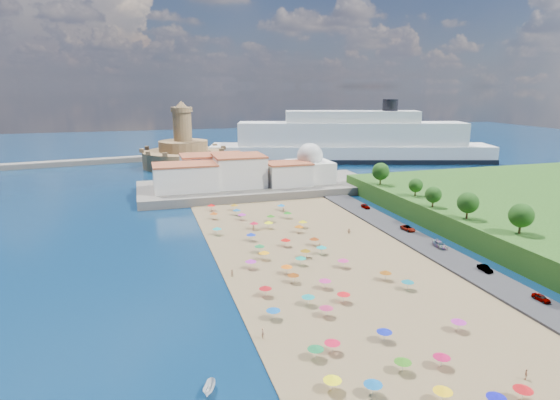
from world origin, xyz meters
name	(u,v)px	position (x,y,z in m)	size (l,w,h in m)	color
ground	(295,258)	(0.00, 0.00, 0.00)	(700.00, 700.00, 0.00)	#071938
terrace	(259,187)	(10.00, 73.00, 1.50)	(90.00, 36.00, 3.00)	#59544C
jetty	(191,175)	(-12.00, 108.00, 1.20)	(18.00, 70.00, 2.40)	#59544C
waterfront_buildings	(224,172)	(-3.05, 73.64, 7.88)	(57.00, 29.00, 11.00)	silver
domed_building	(310,166)	(30.00, 71.00, 8.97)	(16.00, 16.00, 15.00)	silver
fortress	(184,154)	(-12.00, 138.00, 6.68)	(40.00, 40.00, 32.40)	#9E7A4F
cruise_ship	(351,143)	(75.26, 129.62, 9.69)	(149.79, 64.69, 32.73)	black
beach_parasols	(306,268)	(-1.27, -11.12, 2.15)	(32.55, 116.96, 2.20)	gray
beachgoers	(305,255)	(2.12, -0.97, 1.09)	(38.45, 99.22, 1.90)	tan
parked_cars	(427,238)	(36.00, 0.55, 1.37)	(2.67, 74.26, 1.41)	gray
hillside_trees	(486,209)	(46.99, -6.52, 10.10)	(10.35, 109.90, 7.64)	#382314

